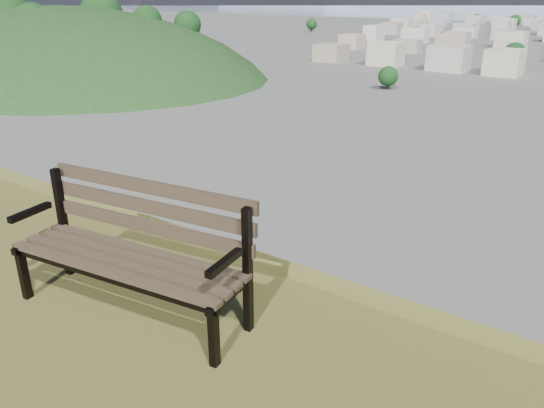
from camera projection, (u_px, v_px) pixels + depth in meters
The scene contains 2 objects.
park_bench at pixel (134, 243), 4.19m from camera, with size 2.06×0.89×1.04m.
green_wooded_hill at pixel (63, 74), 186.26m from camera, with size 177.17×141.73×88.58m.
Camera 1 is at (2.63, 0.44, 27.45)m, focal length 35.00 mm.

